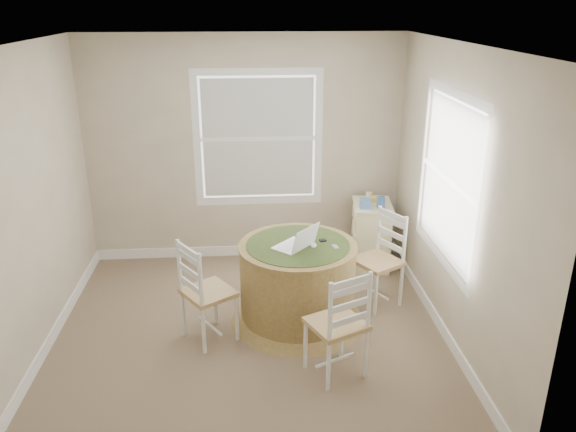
{
  "coord_description": "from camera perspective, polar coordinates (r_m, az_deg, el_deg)",
  "views": [
    {
      "loc": [
        0.02,
        -4.46,
        2.92
      ],
      "look_at": [
        0.39,
        0.45,
        1.01
      ],
      "focal_mm": 35.0,
      "sensor_mm": 36.0,
      "label": 1
    }
  ],
  "objects": [
    {
      "name": "phone",
      "position": [
        5.18,
        4.82,
        -3.16
      ],
      "size": [
        0.06,
        0.1,
        0.02
      ],
      "primitive_type": "cube",
      "rotation": [
        0.0,
        0.0,
        0.23
      ],
      "color": "#B7BABF",
      "rests_on": "round_table"
    },
    {
      "name": "chair_right",
      "position": [
        5.7,
        9.06,
        -4.54
      ],
      "size": [
        0.56,
        0.56,
        0.95
      ],
      "primitive_type": null,
      "rotation": [
        0.0,
        0.0,
        -1.04
      ],
      "color": "white",
      "rests_on": "ground"
    },
    {
      "name": "keys",
      "position": [
        5.29,
        3.54,
        -2.53
      ],
      "size": [
        0.07,
        0.06,
        0.02
      ],
      "primitive_type": "cube",
      "rotation": [
        0.0,
        0.0,
        0.23
      ],
      "color": "black",
      "rests_on": "round_table"
    },
    {
      "name": "corner_chest",
      "position": [
        6.54,
        8.4,
        -1.9
      ],
      "size": [
        0.49,
        0.62,
        0.76
      ],
      "rotation": [
        0.0,
        0.0,
        -0.11
      ],
      "color": "beige",
      "rests_on": "ground"
    },
    {
      "name": "cup_cream",
      "position": [
        6.51,
        8.22,
        2.01
      ],
      "size": [
        0.07,
        0.07,
        0.09
      ],
      "primitive_type": "cylinder",
      "color": "beige",
      "rests_on": "corner_chest"
    },
    {
      "name": "room",
      "position": [
        4.9,
        -2.34,
        1.82
      ],
      "size": [
        3.64,
        3.64,
        2.64
      ],
      "color": "#79694D",
      "rests_on": "ground"
    },
    {
      "name": "chair_left",
      "position": [
        5.11,
        -8.08,
        -7.64
      ],
      "size": [
        0.57,
        0.57,
        0.95
      ],
      "primitive_type": null,
      "rotation": [
        0.0,
        0.0,
        2.17
      ],
      "color": "white",
      "rests_on": "ground"
    },
    {
      "name": "tissue_box",
      "position": [
        6.25,
        7.87,
        1.26
      ],
      "size": [
        0.13,
        0.13,
        0.1
      ],
      "primitive_type": "cube",
      "rotation": [
        0.0,
        0.0,
        -0.11
      ],
      "color": "#5076B8",
      "rests_on": "corner_chest"
    },
    {
      "name": "box_yellow",
      "position": [
        6.47,
        9.05,
        1.7
      ],
      "size": [
        0.16,
        0.12,
        0.06
      ],
      "primitive_type": "cube",
      "rotation": [
        0.0,
        0.0,
        -0.11
      ],
      "color": "#D6CB4B",
      "rests_on": "corner_chest"
    },
    {
      "name": "mouse",
      "position": [
        5.18,
        2.59,
        -2.98
      ],
      "size": [
        0.08,
        0.11,
        0.03
      ],
      "primitive_type": "ellipsoid",
      "rotation": [
        0.0,
        0.0,
        0.23
      ],
      "color": "white",
      "rests_on": "round_table"
    },
    {
      "name": "round_table",
      "position": [
        5.36,
        0.98,
        -6.47
      ],
      "size": [
        1.29,
        1.29,
        0.8
      ],
      "rotation": [
        0.0,
        0.0,
        0.23
      ],
      "color": "#A08247",
      "rests_on": "ground"
    },
    {
      "name": "laptop",
      "position": [
        5.14,
        0.8,
        -2.87
      ],
      "size": [
        0.46,
        0.46,
        0.24
      ],
      "rotation": [
        0.0,
        0.0,
        3.97
      ],
      "color": "white",
      "rests_on": "round_table"
    },
    {
      "name": "chair_near",
      "position": [
        4.63,
        4.94,
        -10.8
      ],
      "size": [
        0.55,
        0.54,
        0.95
      ],
      "primitive_type": null,
      "rotation": [
        0.0,
        0.0,
        3.58
      ],
      "color": "white",
      "rests_on": "ground"
    },
    {
      "name": "box_blue",
      "position": [
        6.29,
        9.4,
        1.4
      ],
      "size": [
        0.09,
        0.09,
        0.12
      ],
      "primitive_type": "cube",
      "rotation": [
        0.0,
        0.0,
        -0.11
      ],
      "color": "#355A9F",
      "rests_on": "corner_chest"
    }
  ]
}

